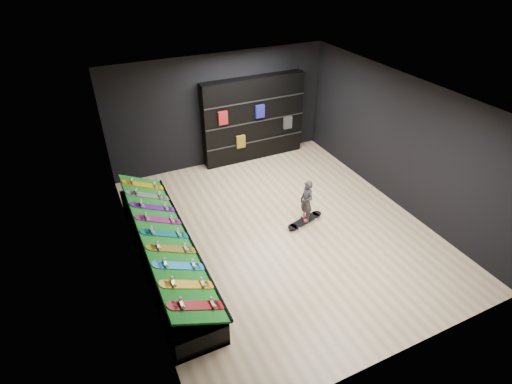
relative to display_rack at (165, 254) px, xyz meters
name	(u,v)px	position (x,y,z in m)	size (l,w,h in m)	color
floor	(280,229)	(2.55, 0.00, -0.25)	(6.00, 7.00, 0.01)	beige
ceiling	(286,98)	(2.55, 0.00, 2.75)	(6.00, 7.00, 0.01)	white
wall_back	(220,111)	(2.55, 3.50, 1.25)	(6.00, 0.02, 3.00)	black
wall_front	(408,289)	(2.55, -3.50, 1.25)	(6.00, 0.02, 3.00)	black
wall_left	(130,207)	(-0.45, 0.00, 1.25)	(0.02, 7.00, 3.00)	black
wall_right	(399,142)	(5.55, 0.00, 1.25)	(0.02, 7.00, 3.00)	black
display_rack	(165,254)	(0.00, 0.00, 0.00)	(0.90, 4.50, 0.50)	black
turf_ramp	(165,235)	(0.05, 0.00, 0.46)	(1.00, 4.50, 0.04)	#0E5D16
back_shelving	(253,119)	(3.44, 3.32, 0.91)	(2.91, 0.34, 2.32)	black
floor_skateboard	(305,221)	(3.15, -0.03, -0.20)	(0.98, 0.22, 0.09)	black
child	(306,209)	(3.15, -0.03, 0.14)	(0.23, 0.16, 0.60)	black
display_board_0	(197,305)	(0.06, -1.90, 0.49)	(0.98, 0.22, 0.09)	red
display_board_1	(187,284)	(0.06, -1.42, 0.49)	(0.98, 0.22, 0.09)	orange
display_board_2	(179,266)	(0.06, -0.95, 0.49)	(0.98, 0.22, 0.09)	blue
display_board_3	(172,249)	(0.06, -0.48, 0.49)	(0.98, 0.22, 0.09)	yellow
display_board_4	(165,234)	(0.06, 0.00, 0.49)	(0.98, 0.22, 0.09)	#0C8C99
display_board_5	(159,220)	(0.06, 0.48, 0.49)	(0.98, 0.22, 0.09)	#2626BF
display_board_6	(153,207)	(0.06, 0.95, 0.49)	(0.98, 0.22, 0.09)	purple
display_board_7	(148,195)	(0.06, 1.42, 0.49)	(0.98, 0.22, 0.09)	black
display_board_8	(144,185)	(0.06, 1.90, 0.49)	(0.98, 0.22, 0.09)	yellow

